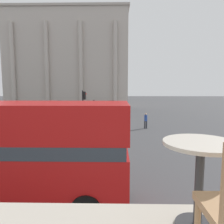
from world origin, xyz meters
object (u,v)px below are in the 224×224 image
object	(u,v)px
cafe_dining_table	(200,165)
pedestrian_blue	(146,120)
traffic_light_near	(95,120)
traffic_light_mid	(84,106)
pedestrian_black	(75,119)
pedestrian_red	(8,132)
plaza_building_left	(71,60)
pedestrian_yellow	(78,113)

from	to	relation	value
cafe_dining_table	pedestrian_blue	xyz separation A→B (m)	(2.47, 21.36, -2.88)
cafe_dining_table	traffic_light_near	world-z (taller)	cafe_dining_table
traffic_light_mid	pedestrian_black	bearing A→B (deg)	114.51
cafe_dining_table	pedestrian_red	size ratio (longest dim) A/B	0.45
cafe_dining_table	pedestrian_red	distance (m)	17.50
cafe_dining_table	plaza_building_left	distance (m)	54.77
pedestrian_yellow	traffic_light_near	bearing A→B (deg)	115.41
plaza_building_left	pedestrian_yellow	bearing A→B (deg)	-76.64
pedestrian_blue	pedestrian_yellow	bearing A→B (deg)	45.50
traffic_light_near	pedestrian_red	xyz separation A→B (m)	(-7.05, 2.64, -1.43)
plaza_building_left	pedestrian_yellow	xyz separation A→B (m)	(6.27, -26.39, -9.95)
pedestrian_black	pedestrian_blue	bearing A→B (deg)	-149.04
cafe_dining_table	pedestrian_black	size ratio (longest dim) A/B	0.43
pedestrian_black	pedestrian_red	world-z (taller)	pedestrian_black
plaza_building_left	pedestrian_red	world-z (taller)	plaza_building_left
plaza_building_left	pedestrian_blue	bearing A→B (deg)	-65.53
plaza_building_left	traffic_light_near	bearing A→B (deg)	-76.42
cafe_dining_table	traffic_light_near	bearing A→B (deg)	99.56
pedestrian_black	traffic_light_mid	bearing A→B (deg)	144.01
traffic_light_near	pedestrian_yellow	bearing A→B (deg)	103.99
pedestrian_black	pedestrian_yellow	bearing A→B (deg)	-54.34
cafe_dining_table	plaza_building_left	xyz separation A→B (m)	(-11.92, 52.99, 7.07)
pedestrian_black	cafe_dining_table	bearing A→B (deg)	132.96
plaza_building_left	pedestrian_blue	xyz separation A→B (m)	(14.39, -31.63, -9.94)
pedestrian_blue	pedestrian_red	world-z (taller)	pedestrian_blue
traffic_light_near	pedestrian_red	distance (m)	7.66
pedestrian_black	pedestrian_yellow	xyz separation A→B (m)	(-0.59, 5.43, -0.03)
pedestrian_black	plaza_building_left	bearing A→B (deg)	-48.35
traffic_light_mid	pedestrian_red	distance (m)	6.62
traffic_light_near	pedestrian_blue	world-z (taller)	traffic_light_near
traffic_light_mid	pedestrian_red	world-z (taller)	traffic_light_mid
plaza_building_left	traffic_light_mid	xyz separation A→B (m)	(8.26, -34.91, -8.23)
pedestrian_blue	pedestrian_black	bearing A→B (deg)	79.76
traffic_light_mid	pedestrian_black	world-z (taller)	traffic_light_mid
pedestrian_blue	pedestrian_black	size ratio (longest dim) A/B	0.98
pedestrian_yellow	traffic_light_mid	bearing A→B (deg)	114.60
traffic_light_near	pedestrian_black	size ratio (longest dim) A/B	2.12
pedestrian_red	traffic_light_mid	bearing A→B (deg)	41.77
cafe_dining_table	pedestrian_black	world-z (taller)	cafe_dining_table
pedestrian_red	pedestrian_blue	bearing A→B (deg)	39.70
cafe_dining_table	pedestrian_blue	bearing A→B (deg)	83.40
pedestrian_red	pedestrian_yellow	size ratio (longest dim) A/B	0.99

